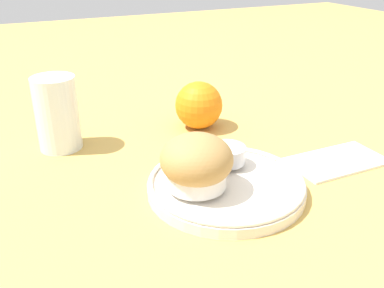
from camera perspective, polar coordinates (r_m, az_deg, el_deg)
name	(u,v)px	position (r m, az deg, el deg)	size (l,w,h in m)	color
ground_plane	(215,190)	(0.57, 3.03, -6.16)	(3.00, 3.00, 0.00)	tan
plate	(226,185)	(0.57, 4.56, -5.45)	(0.21, 0.21, 0.02)	silver
muffin	(197,163)	(0.53, 0.62, -2.57)	(0.09, 0.09, 0.07)	silver
cream_ramekin	(227,154)	(0.60, 4.71, -1.28)	(0.05, 0.05, 0.02)	silver
berry_pair	(197,166)	(0.57, 0.64, -2.97)	(0.03, 0.01, 0.01)	maroon
butter_knife	(208,163)	(0.59, 2.09, -2.56)	(0.14, 0.08, 0.00)	silver
orange_fruit	(199,105)	(0.75, 0.91, 5.19)	(0.08, 0.08, 0.08)	orange
juice_glass	(57,113)	(0.70, -17.54, 3.92)	(0.07, 0.07, 0.12)	silver
folded_napkin	(337,160)	(0.68, 18.76, -2.01)	(0.15, 0.08, 0.01)	white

